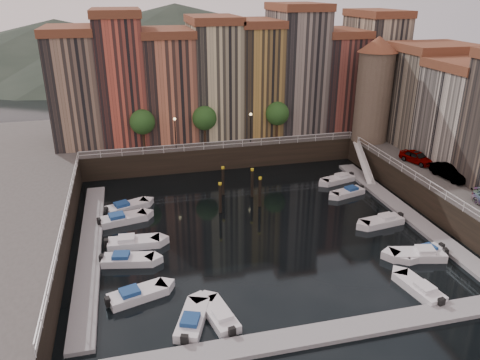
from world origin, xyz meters
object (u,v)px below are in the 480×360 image
object	(u,v)px
boat_left_1	(127,260)
car_b	(450,173)
boat_left_0	(136,295)
corner_tower	(374,88)
gangway	(364,161)
mooring_pilings	(239,189)
boat_left_2	(133,242)
car_a	(417,158)

from	to	relation	value
boat_left_1	car_b	bearing A→B (deg)	17.92
boat_left_0	corner_tower	bearing A→B (deg)	19.75
gangway	mooring_pilings	xyz separation A→B (m)	(-17.51, -4.35, -0.27)
boat_left_0	boat_left_1	bearing A→B (deg)	79.50
boat_left_2	car_b	distance (m)	34.33
corner_tower	mooring_pilings	size ratio (longest dim) A/B	2.81
boat_left_2	car_b	xyz separation A→B (m)	(34.15, 1.08, 3.39)
mooring_pilings	boat_left_0	bearing A→B (deg)	-127.94
mooring_pilings	car_b	world-z (taller)	car_b
boat_left_1	car_a	distance (m)	35.43
gangway	car_a	world-z (taller)	car_a
corner_tower	gangway	xyz separation A→B (m)	(-2.90, -4.50, -8.28)
boat_left_0	car_a	size ratio (longest dim) A/B	1.14
boat_left_1	boat_left_2	world-z (taller)	boat_left_2
boat_left_2	corner_tower	bearing A→B (deg)	29.66
boat_left_2	mooring_pilings	bearing A→B (deg)	34.04
boat_left_2	car_a	bearing A→B (deg)	14.18
boat_left_1	car_b	world-z (taller)	car_b
corner_tower	boat_left_2	world-z (taller)	corner_tower
boat_left_1	car_b	xyz separation A→B (m)	(34.72, 3.97, 3.42)
boat_left_0	car_a	bearing A→B (deg)	6.53
car_a	car_b	world-z (taller)	car_b
car_a	boat_left_0	bearing A→B (deg)	-173.90
gangway	boat_left_2	world-z (taller)	gangway
boat_left_2	gangway	bearing A→B (deg)	24.65
gangway	boat_left_1	distance (m)	33.30
boat_left_1	mooring_pilings	bearing A→B (deg)	49.84
mooring_pilings	boat_left_1	xyz separation A→B (m)	(-12.52, -9.94, -1.29)
mooring_pilings	boat_left_0	world-z (taller)	mooring_pilings
boat_left_2	car_a	xyz separation A→B (m)	(33.47, 6.32, 3.34)
mooring_pilings	car_a	bearing A→B (deg)	-1.96
boat_left_0	mooring_pilings	bearing A→B (deg)	35.08
boat_left_0	boat_left_1	xyz separation A→B (m)	(-0.61, 5.34, -0.01)
car_a	car_b	xyz separation A→B (m)	(0.67, -5.23, 0.05)
car_a	gangway	bearing A→B (deg)	110.86
corner_tower	boat_left_2	xyz separation A→B (m)	(-32.36, -15.90, -9.80)
corner_tower	mooring_pilings	xyz separation A→B (m)	(-20.41, -8.85, -8.54)
corner_tower	gangway	world-z (taller)	corner_tower
corner_tower	boat_left_0	world-z (taller)	corner_tower
car_a	car_b	size ratio (longest dim) A/B	0.90
boat_left_2	car_a	size ratio (longest dim) A/B	1.19
gangway	boat_left_0	world-z (taller)	gangway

